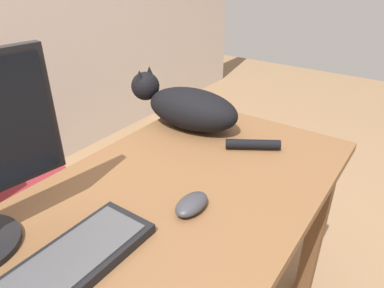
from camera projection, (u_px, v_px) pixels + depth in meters
name	position (u px, v px, depth m)	size (l,w,h in m)	color
desk	(154.00, 242.00, 0.94)	(1.36, 0.69, 0.73)	brown
office_chair	(3.00, 212.00, 1.40)	(0.50, 0.48, 0.92)	black
keyboard	(55.00, 275.00, 0.69)	(0.44, 0.15, 0.03)	black
cat	(187.00, 106.00, 1.28)	(0.20, 0.61, 0.20)	black
computer_mouse	(192.00, 204.00, 0.88)	(0.11, 0.06, 0.04)	#333338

